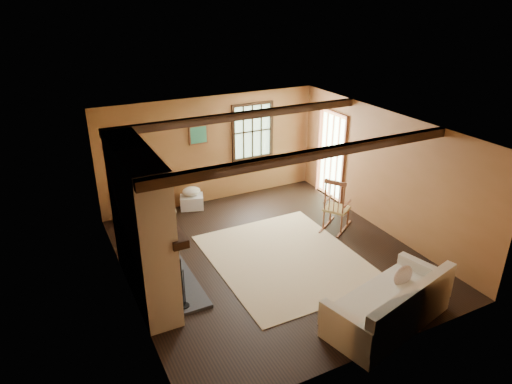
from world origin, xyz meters
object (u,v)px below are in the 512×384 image
fireplace (143,229)px  rocking_chair (336,208)px  laundry_basket (192,202)px  armchair (152,210)px  sofa (391,307)px

fireplace → rocking_chair: bearing=5.1°
laundry_basket → armchair: armchair is taller
laundry_basket → rocking_chair: bearing=-44.0°
sofa → laundry_basket: sofa is taller
rocking_chair → armchair: (-3.26, 1.82, -0.13)m
fireplace → laundry_basket: bearing=57.3°
rocking_chair → sofa: rocking_chair is taller
fireplace → rocking_chair: 3.97m
sofa → armchair: sofa is taller
rocking_chair → sofa: size_ratio=0.52×
sofa → armchair: bearing=102.8°
armchair → sofa: bearing=50.4°
rocking_chair → laundry_basket: size_ratio=2.21×
armchair → laundry_basket: bearing=135.3°
laundry_basket → fireplace: bearing=-122.7°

